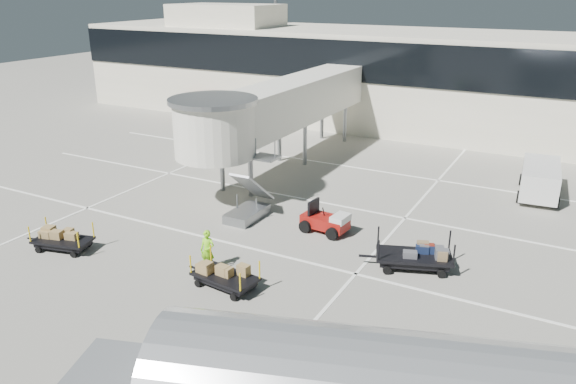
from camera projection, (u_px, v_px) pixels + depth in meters
name	position (u px, v px, depth m)	size (l,w,h in m)	color
ground	(214.00, 262.00, 25.07)	(140.00, 140.00, 0.00)	#A6A294
lane_markings	(297.00, 195.00, 33.07)	(40.00, 30.00, 0.02)	white
terminal	(410.00, 78.00, 48.53)	(64.00, 12.11, 15.20)	silver
jet_bridge	(272.00, 109.00, 35.49)	(5.70, 20.40, 6.03)	white
baggage_tug	(326.00, 221.00, 27.99)	(2.47, 1.71, 1.55)	maroon
suitcase_cart	(414.00, 257.00, 24.35)	(4.05, 2.63, 1.57)	black
box_cart_near	(226.00, 276.00, 22.86)	(3.42, 1.66, 1.32)	black
box_cart_far	(62.00, 240.00, 26.18)	(3.34, 1.91, 1.28)	black
ground_worker	(208.00, 250.00, 24.18)	(0.66, 0.43, 1.82)	#7EDE17
minivan	(540.00, 177.00, 32.78)	(2.52, 5.11, 1.88)	silver
belt_loader	(208.00, 109.00, 52.50)	(4.51, 2.21, 2.09)	maroon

